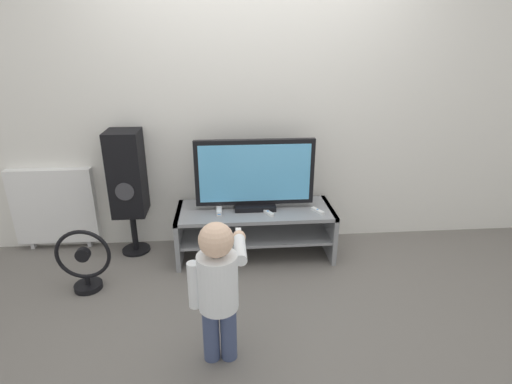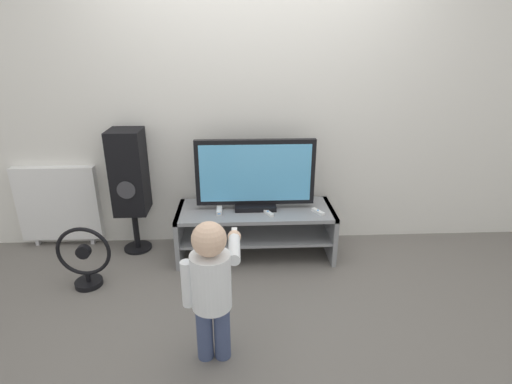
% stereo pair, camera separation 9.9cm
% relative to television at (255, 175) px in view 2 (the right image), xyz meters
% --- Properties ---
extents(ground_plane, '(16.00, 16.00, 0.00)m').
position_rel_television_xyz_m(ground_plane, '(0.00, -0.27, -0.70)').
color(ground_plane, slate).
extents(wall_back, '(10.00, 0.06, 2.60)m').
position_rel_television_xyz_m(wall_back, '(0.00, 0.31, 0.60)').
color(wall_back, silver).
rests_on(wall_back, ground_plane).
extents(tv_stand, '(1.29, 0.50, 0.42)m').
position_rel_television_xyz_m(tv_stand, '(0.00, -0.02, -0.42)').
color(tv_stand, gray).
rests_on(tv_stand, ground_plane).
extents(television, '(0.96, 0.20, 0.58)m').
position_rel_television_xyz_m(television, '(0.00, 0.00, 0.00)').
color(television, black).
rests_on(television, tv_stand).
extents(game_console, '(0.04, 0.17, 0.04)m').
position_rel_television_xyz_m(game_console, '(-0.29, -0.06, -0.27)').
color(game_console, white).
rests_on(game_console, tv_stand).
extents(remote_primary, '(0.09, 0.13, 0.03)m').
position_rel_television_xyz_m(remote_primary, '(0.50, -0.12, -0.27)').
color(remote_primary, white).
rests_on(remote_primary, tv_stand).
extents(remote_secondary, '(0.09, 0.13, 0.03)m').
position_rel_television_xyz_m(remote_secondary, '(0.10, -0.13, -0.27)').
color(remote_secondary, white).
rests_on(remote_secondary, tv_stand).
extents(child, '(0.33, 0.49, 0.86)m').
position_rel_television_xyz_m(child, '(-0.29, -1.18, -0.20)').
color(child, '#3F4C72').
rests_on(child, ground_plane).
extents(speaker_tower, '(0.26, 0.29, 1.06)m').
position_rel_television_xyz_m(speaker_tower, '(-1.03, 0.12, -0.02)').
color(speaker_tower, black).
rests_on(speaker_tower, ground_plane).
extents(floor_fan, '(0.39, 0.20, 0.48)m').
position_rel_television_xyz_m(floor_fan, '(-1.27, -0.43, -0.49)').
color(floor_fan, black).
rests_on(floor_fan, ground_plane).
extents(radiator, '(0.69, 0.08, 0.72)m').
position_rel_television_xyz_m(radiator, '(-1.70, 0.24, -0.31)').
color(radiator, white).
rests_on(radiator, ground_plane).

